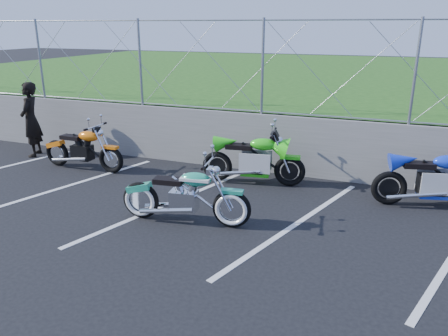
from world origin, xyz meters
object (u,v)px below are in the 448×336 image
at_px(sportbike_green, 254,161).
at_px(person_standing, 31,120).
at_px(sportbike_blue, 436,181).
at_px(cruiser_turquoise, 187,198).
at_px(naked_orange, 84,150).

height_order(sportbike_green, person_standing, person_standing).
bearing_deg(person_standing, sportbike_green, 66.15).
relative_size(sportbike_green, sportbike_blue, 1.01).
bearing_deg(person_standing, cruiser_turquoise, 43.43).
bearing_deg(naked_orange, person_standing, 166.54).
height_order(naked_orange, sportbike_green, sportbike_green).
height_order(cruiser_turquoise, naked_orange, cruiser_turquoise).
bearing_deg(sportbike_blue, naked_orange, 170.20).
height_order(sportbike_blue, person_standing, person_standing).
bearing_deg(sportbike_blue, person_standing, 166.56).
bearing_deg(sportbike_green, naked_orange, 178.90).
xyz_separation_m(cruiser_turquoise, person_standing, (-5.31, 2.17, 0.48)).
xyz_separation_m(cruiser_turquoise, sportbike_green, (0.48, 2.22, 0.04)).
height_order(cruiser_turquoise, person_standing, person_standing).
height_order(sportbike_green, sportbike_blue, sportbike_blue).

